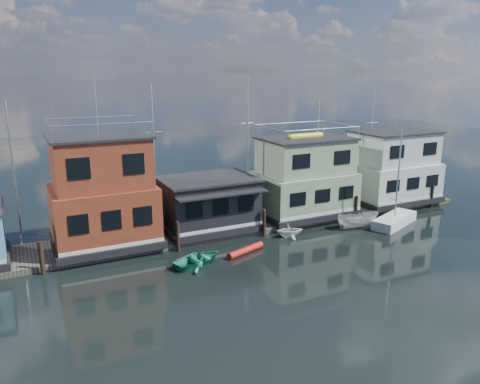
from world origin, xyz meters
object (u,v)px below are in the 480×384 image
motorboat (358,220)px  day_sailer (394,220)px  houseboat_red (103,194)px  houseboat_white (392,168)px  dinghy_white (289,230)px  houseboat_green (304,178)px  houseboat_dark (208,203)px  red_kayak (246,250)px  dinghy_teal (198,259)px

motorboat → day_sailer: 3.41m
houseboat_red → day_sailer: houseboat_red is taller
houseboat_white → motorboat: 9.35m
dinghy_white → day_sailer: size_ratio=0.27×
houseboat_white → day_sailer: 7.43m
houseboat_green → houseboat_dark: bearing=-179.9°
motorboat → red_kayak: 10.73m
motorboat → houseboat_dark: bearing=84.1°
houseboat_dark → dinghy_white: (5.21, -3.77, -1.85)m
day_sailer → red_kayak: bearing=158.4°
houseboat_red → day_sailer: size_ratio=1.47×
houseboat_dark → day_sailer: size_ratio=0.92×
houseboat_dark → red_kayak: bearing=-83.3°
houseboat_red → dinghy_white: bearing=-16.0°
houseboat_dark → motorboat: houseboat_dark is taller
houseboat_green → dinghy_teal: bearing=-154.8°
houseboat_red → dinghy_teal: (4.94, -5.68, -3.74)m
day_sailer → red_kayak: 14.03m
motorboat → red_kayak: (-10.69, -0.86, -0.44)m
red_kayak → motorboat: bearing=-15.2°
houseboat_green → motorboat: 5.82m
houseboat_green → dinghy_teal: houseboat_green is taller
houseboat_dark → day_sailer: day_sailer is taller
houseboat_green → houseboat_white: size_ratio=1.00×
houseboat_dark → dinghy_teal: 6.75m
houseboat_red → red_kayak: 10.87m
day_sailer → houseboat_green: bearing=115.3°
dinghy_white → day_sailer: bearing=-82.8°
houseboat_white → red_kayak: 19.42m
day_sailer → houseboat_red: bearing=144.9°
houseboat_red → red_kayak: bearing=-31.8°
houseboat_dark → dinghy_white: bearing=-35.9°
dinghy_white → red_kayak: (-4.58, -1.57, -0.33)m
motorboat → red_kayak: size_ratio=1.08×
houseboat_dark → dinghy_teal: houseboat_dark is taller
houseboat_white → dinghy_white: size_ratio=3.91×
day_sailer → red_kayak: day_sailer is taller
houseboat_dark → day_sailer: bearing=-19.4°
houseboat_dark → dinghy_white: 6.69m
houseboat_green → day_sailer: bearing=-42.5°
motorboat → houseboat_white: bearing=-44.0°
houseboat_red → houseboat_green: size_ratio=1.41×
houseboat_red → houseboat_dark: size_ratio=1.60×
houseboat_white → houseboat_dark: bearing=-179.9°
houseboat_red → motorboat: houseboat_red is taller
dinghy_teal → red_kayak: dinghy_teal is taller
dinghy_white → red_kayak: 4.85m
houseboat_white → red_kayak: bearing=-163.8°
dinghy_white → dinghy_teal: (-8.27, -1.89, -0.20)m
houseboat_red → dinghy_white: size_ratio=5.53×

